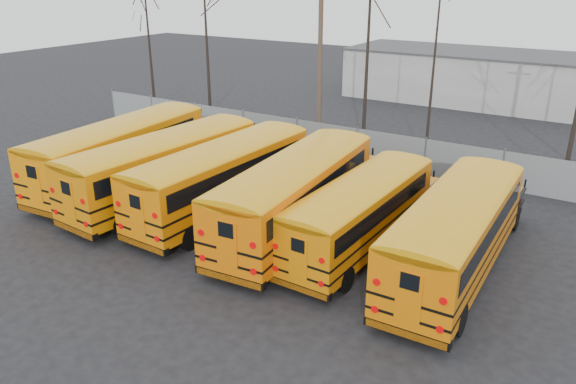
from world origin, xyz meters
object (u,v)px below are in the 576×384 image
Objects in this scene: bus_e at (363,208)px; bus_d at (298,188)px; bus_c at (226,172)px; bus_b at (168,162)px; bus_f at (458,227)px; bus_a at (123,147)px; utility_pole_left at (320,63)px.

bus_d is at bearing -175.55° from bus_e.
bus_e is (6.70, 0.00, -0.20)m from bus_c.
bus_b reaches higher than bus_c.
bus_f is (6.60, -0.01, -0.10)m from bus_d.
bus_a reaches higher than bus_e.
bus_e is 1.11× the size of utility_pole_left.
bus_c reaches higher than bus_f.
bus_b is 13.53m from bus_f.
bus_d is at bearing 179.04° from bus_f.
bus_f is (3.74, -0.13, 0.16)m from bus_e.
bus_a is at bearing -124.78° from utility_pole_left.
bus_b is at bearing -12.00° from bus_a.
bus_c is at bearing -178.02° from bus_e.
bus_c is 13.59m from utility_pole_left.
bus_d is 1.28× the size of utility_pole_left.
bus_f is at bearing -0.11° from bus_e.
bus_f is 1.21× the size of utility_pole_left.
bus_b is 1.27× the size of utility_pole_left.
bus_f reaches higher than bus_e.
bus_b is 9.80m from bus_e.
bus_d is at bearing -81.58° from utility_pole_left.
bus_c is 1.24× the size of utility_pole_left.
bus_d is (10.41, -0.20, -0.03)m from bus_a.
bus_d is 2.87m from bus_e.
bus_a is 13.89m from utility_pole_left.
bus_e is 16.24m from utility_pole_left.
bus_c reaches higher than bus_e.
bus_e is at bearing 177.07° from bus_f.
bus_d is (3.85, -0.12, 0.05)m from bus_c.
utility_pole_left is at bearing 103.05° from bus_c.
utility_pole_left is (-12.91, 13.16, 3.00)m from bus_f.
bus_b is 0.99× the size of bus_d.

